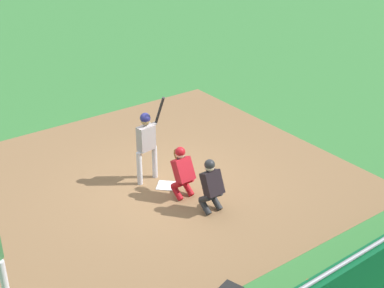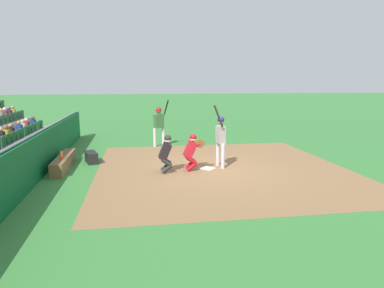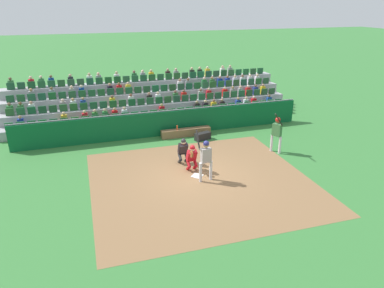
# 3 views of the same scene
# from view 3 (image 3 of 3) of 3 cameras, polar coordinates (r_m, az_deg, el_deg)

# --- Properties ---
(ground_plane) EXTENTS (160.00, 160.00, 0.00)m
(ground_plane) POSITION_cam_3_polar(r_m,az_deg,el_deg) (15.88, 0.83, -5.11)
(ground_plane) COLOR #357736
(infield_dirt_patch) EXTENTS (9.29, 8.79, 0.01)m
(infield_dirt_patch) POSITION_cam_3_polar(r_m,az_deg,el_deg) (15.46, 1.43, -5.89)
(infield_dirt_patch) COLOR olive
(infield_dirt_patch) RESTS_ON ground_plane
(home_plate_marker) EXTENTS (0.62, 0.62, 0.02)m
(home_plate_marker) POSITION_cam_3_polar(r_m,az_deg,el_deg) (15.87, 0.83, -5.06)
(home_plate_marker) COLOR white
(home_plate_marker) RESTS_ON infield_dirt_patch
(batter_at_plate) EXTENTS (0.67, 0.49, 2.25)m
(batter_at_plate) POSITION_cam_3_polar(r_m,az_deg,el_deg) (15.03, 2.18, -1.93)
(batter_at_plate) COLOR silver
(batter_at_plate) RESTS_ON ground_plane
(catcher_crouching) EXTENTS (0.47, 0.71, 1.29)m
(catcher_crouching) POSITION_cam_3_polar(r_m,az_deg,el_deg) (16.07, -0.03, -1.95)
(catcher_crouching) COLOR #AF121A
(catcher_crouching) RESTS_ON ground_plane
(home_plate_umpire) EXTENTS (0.46, 0.46, 1.29)m
(home_plate_umpire) POSITION_cam_3_polar(r_m,az_deg,el_deg) (16.82, -1.42, -0.89)
(home_plate_umpire) COLOR #28282A
(home_plate_umpire) RESTS_ON ground_plane
(dugout_wall) EXTENTS (16.43, 0.24, 1.47)m
(dugout_wall) POSITION_cam_3_polar(r_m,az_deg,el_deg) (20.56, -4.15, 3.33)
(dugout_wall) COLOR #0B542A
(dugout_wall) RESTS_ON ground_plane
(dugout_bench) EXTENTS (2.85, 0.40, 0.44)m
(dugout_bench) POSITION_cam_3_polar(r_m,az_deg,el_deg) (20.47, -0.97, 1.86)
(dugout_bench) COLOR brown
(dugout_bench) RESTS_ON ground_plane
(water_bottle_on_bench) EXTENTS (0.07, 0.07, 0.27)m
(water_bottle_on_bench) POSITION_cam_3_polar(r_m,az_deg,el_deg) (20.16, -2.37, 2.60)
(water_bottle_on_bench) COLOR #DA4824
(water_bottle_on_bench) RESTS_ON dugout_bench
(equipment_duffel_bag) EXTENTS (0.97, 0.60, 0.41)m
(equipment_duffel_bag) POSITION_cam_3_polar(r_m,az_deg,el_deg) (19.91, 1.70, 1.23)
(equipment_duffel_bag) COLOR black
(equipment_duffel_bag) RESTS_ON ground_plane
(on_deck_batter) EXTENTS (0.66, 0.75, 2.21)m
(on_deck_batter) POSITION_cam_3_polar(r_m,az_deg,el_deg) (18.39, 13.31, 2.07)
(on_deck_batter) COLOR silver
(on_deck_batter) RESTS_ON ground_plane
(bleacher_stand) EXTENTS (18.19, 3.76, 2.90)m
(bleacher_stand) POSITION_cam_3_polar(r_m,az_deg,el_deg) (24.20, -6.43, 6.46)
(bleacher_stand) COLOR #9D9CA1
(bleacher_stand) RESTS_ON ground_plane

